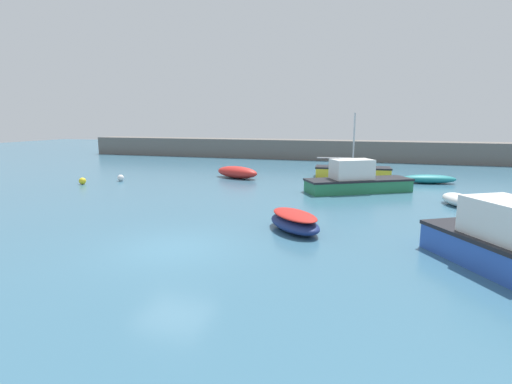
% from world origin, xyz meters
% --- Properties ---
extents(ground_plane, '(120.00, 120.00, 0.20)m').
position_xyz_m(ground_plane, '(0.00, 0.00, -0.10)').
color(ground_plane, '#38667F').
extents(harbor_breakwater, '(54.30, 3.09, 2.06)m').
position_xyz_m(harbor_breakwater, '(0.00, 31.75, 1.03)').
color(harbor_breakwater, '#66605B').
rests_on(harbor_breakwater, ground_plane).
extents(sailboat_short_mast, '(5.61, 2.37, 4.72)m').
position_xyz_m(sailboat_short_mast, '(4.51, 18.94, 0.41)').
color(sailboat_short_mast, yellow).
rests_on(sailboat_short_mast, ground_plane).
extents(motorboat_with_cabin, '(6.36, 4.79, 1.94)m').
position_xyz_m(motorboat_with_cabin, '(5.16, 12.69, 0.69)').
color(motorboat_with_cabin, '#287A4C').
rests_on(motorboat_with_cabin, ground_plane).
extents(rowboat_with_red_cover, '(2.97, 3.13, 0.75)m').
position_xyz_m(rowboat_with_red_cover, '(3.44, 3.31, 0.38)').
color(rowboat_with_red_cover, navy).
rests_on(rowboat_with_red_cover, ground_plane).
extents(rowboat_blue_near, '(3.84, 2.55, 0.86)m').
position_xyz_m(rowboat_blue_near, '(-3.53, 15.89, 0.43)').
color(rowboat_blue_near, red).
rests_on(rowboat_blue_near, ground_plane).
extents(rowboat_white_midwater, '(3.69, 1.72, 0.59)m').
position_xyz_m(rowboat_white_midwater, '(9.63, 17.47, 0.29)').
color(rowboat_white_midwater, teal).
rests_on(rowboat_white_midwater, ground_plane).
extents(fishing_dinghy_green, '(1.78, 2.48, 0.60)m').
position_xyz_m(fishing_dinghy_green, '(10.26, 10.29, 0.30)').
color(fishing_dinghy_green, white).
rests_on(fishing_dinghy_green, ground_plane).
extents(mooring_buoy_white, '(0.45, 0.45, 0.45)m').
position_xyz_m(mooring_buoy_white, '(-10.78, 12.07, 0.22)').
color(mooring_buoy_white, white).
rests_on(mooring_buoy_white, ground_plane).
extents(mooring_buoy_yellow, '(0.46, 0.46, 0.46)m').
position_xyz_m(mooring_buoy_yellow, '(-12.32, 10.09, 0.23)').
color(mooring_buoy_yellow, yellow).
rests_on(mooring_buoy_yellow, ground_plane).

